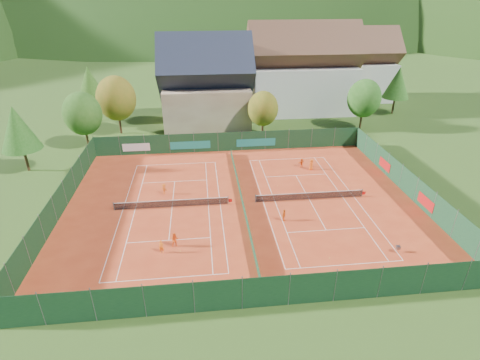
% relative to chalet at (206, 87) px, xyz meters
% --- Properties ---
extents(ground, '(600.00, 600.00, 0.00)m').
position_rel_chalet_xyz_m(ground, '(3.00, -30.00, -6.64)').
color(ground, '#2B4B17').
rests_on(ground, ground).
extents(clay_pad, '(40.00, 32.00, 0.01)m').
position_rel_chalet_xyz_m(clay_pad, '(3.00, -30.00, -6.62)').
color(clay_pad, '#BB3A1B').
rests_on(clay_pad, ground).
extents(court_markings_left, '(11.03, 23.83, 0.00)m').
position_rel_chalet_xyz_m(court_markings_left, '(-5.00, -30.00, -6.61)').
color(court_markings_left, white).
rests_on(court_markings_left, ground).
extents(court_markings_right, '(11.03, 23.83, 0.00)m').
position_rel_chalet_xyz_m(court_markings_right, '(11.00, -30.00, -6.61)').
color(court_markings_right, white).
rests_on(court_markings_right, ground).
extents(tennis_net_left, '(13.30, 0.10, 1.02)m').
position_rel_chalet_xyz_m(tennis_net_left, '(-4.85, -30.00, -6.12)').
color(tennis_net_left, '#59595B').
rests_on(tennis_net_left, ground).
extents(tennis_net_right, '(13.30, 0.10, 1.02)m').
position_rel_chalet_xyz_m(tennis_net_right, '(11.15, -30.00, -6.12)').
color(tennis_net_right, '#59595B').
rests_on(tennis_net_right, ground).
extents(court_divider, '(0.03, 28.80, 1.00)m').
position_rel_chalet_xyz_m(court_divider, '(3.00, -30.00, -6.12)').
color(court_divider, '#143720').
rests_on(court_divider, ground).
extents(fence_north, '(40.00, 0.10, 3.00)m').
position_rel_chalet_xyz_m(fence_north, '(2.54, -14.01, -5.16)').
color(fence_north, '#153C1F').
rests_on(fence_north, ground).
extents(fence_south, '(40.00, 0.04, 3.00)m').
position_rel_chalet_xyz_m(fence_south, '(3.00, -46.00, -5.12)').
color(fence_south, '#12331A').
rests_on(fence_south, ground).
extents(fence_west, '(0.04, 32.00, 3.00)m').
position_rel_chalet_xyz_m(fence_west, '(-17.00, -30.00, -5.12)').
color(fence_west, '#133419').
rests_on(fence_west, ground).
extents(fence_east, '(0.09, 32.00, 3.00)m').
position_rel_chalet_xyz_m(fence_east, '(23.00, -29.95, -5.14)').
color(fence_east, '#153920').
rests_on(fence_east, ground).
extents(chalet, '(16.20, 12.00, 16.00)m').
position_rel_chalet_xyz_m(chalet, '(0.00, 0.00, 0.00)').
color(chalet, beige).
rests_on(chalet, ground).
extents(hotel_block_a, '(21.60, 11.00, 17.25)m').
position_rel_chalet_xyz_m(hotel_block_a, '(19.00, 6.00, 0.76)').
color(hotel_block_a, silver).
rests_on(hotel_block_a, ground).
extents(hotel_block_b, '(17.28, 10.00, 15.50)m').
position_rel_chalet_xyz_m(hotel_block_b, '(33.00, 14.00, -0.01)').
color(hotel_block_b, silver).
rests_on(hotel_block_b, ground).
extents(tree_west_front, '(5.72, 5.72, 8.69)m').
position_rel_chalet_xyz_m(tree_west_front, '(-19.00, -10.00, -1.23)').
color(tree_west_front, '#432F17').
rests_on(tree_west_front, ground).
extents(tree_west_mid, '(6.44, 6.44, 9.78)m').
position_rel_chalet_xyz_m(tree_west_mid, '(-15.00, -4.00, -0.56)').
color(tree_west_mid, '#4A2D1A').
rests_on(tree_west_mid, ground).
extents(tree_west_back, '(5.60, 5.60, 10.00)m').
position_rel_chalet_xyz_m(tree_west_back, '(-21.00, 4.00, 0.11)').
color(tree_west_back, '#442918').
rests_on(tree_west_back, ground).
extents(tree_center, '(5.01, 5.01, 7.60)m').
position_rel_chalet_xyz_m(tree_center, '(9.00, -8.00, -1.91)').
color(tree_center, '#4A2D1A').
rests_on(tree_center, ground).
extents(tree_east_front, '(5.72, 5.72, 8.69)m').
position_rel_chalet_xyz_m(tree_east_front, '(27.00, -6.00, -1.23)').
color(tree_east_front, '#4B311A').
rests_on(tree_east_front, ground).
extents(tree_east_mid, '(5.04, 5.04, 9.00)m').
position_rel_chalet_xyz_m(tree_east_mid, '(37.00, 2.00, -0.56)').
color(tree_east_mid, '#402D17').
rests_on(tree_east_mid, ground).
extents(tree_west_side, '(5.04, 5.04, 9.00)m').
position_rel_chalet_xyz_m(tree_west_side, '(-25.00, -18.00, -0.56)').
color(tree_west_side, '#462C19').
rests_on(tree_west_side, ground).
extents(tree_east_back, '(7.15, 7.15, 10.86)m').
position_rel_chalet_xyz_m(tree_east_back, '(29.00, 10.00, 0.12)').
color(tree_east_back, '#492D1A').
rests_on(tree_east_back, ground).
extents(mountain_backdrop, '(820.00, 530.00, 242.00)m').
position_rel_chalet_xyz_m(mountain_backdrop, '(31.54, 203.48, -46.26)').
color(mountain_backdrop, black).
rests_on(mountain_backdrop, ground).
extents(ball_hopper, '(0.34, 0.34, 0.80)m').
position_rel_chalet_xyz_m(ball_hopper, '(16.51, -40.66, -6.07)').
color(ball_hopper, slate).
rests_on(ball_hopper, ground).
extents(loose_ball_0, '(0.07, 0.07, 0.07)m').
position_rel_chalet_xyz_m(loose_ball_0, '(-3.82, -38.29, -6.59)').
color(loose_ball_0, '#CCD833').
rests_on(loose_ball_0, ground).
extents(loose_ball_1, '(0.07, 0.07, 0.07)m').
position_rel_chalet_xyz_m(loose_ball_1, '(9.88, -40.83, -6.59)').
color(loose_ball_1, '#CCD833').
rests_on(loose_ball_1, ground).
extents(loose_ball_2, '(0.07, 0.07, 0.07)m').
position_rel_chalet_xyz_m(loose_ball_2, '(7.96, -26.30, -6.59)').
color(loose_ball_2, '#CCD833').
rests_on(loose_ball_2, ground).
extents(player_left_near, '(0.50, 0.34, 1.34)m').
position_rel_chalet_xyz_m(player_left_near, '(-5.51, -38.28, -5.95)').
color(player_left_near, orange).
rests_on(player_left_near, ground).
extents(player_left_mid, '(0.84, 0.70, 1.55)m').
position_rel_chalet_xyz_m(player_left_mid, '(-4.28, -37.50, -5.85)').
color(player_left_mid, '#F85816').
rests_on(player_left_mid, ground).
extents(player_left_far, '(1.00, 0.84, 1.34)m').
position_rel_chalet_xyz_m(player_left_far, '(-6.06, -26.77, -5.96)').
color(player_left_far, '#E55914').
rests_on(player_left_far, ground).
extents(player_right_near, '(0.71, 0.86, 1.37)m').
position_rel_chalet_xyz_m(player_right_near, '(7.03, -34.15, -5.94)').
color(player_right_near, '#DC5C13').
rests_on(player_right_near, ground).
extents(player_right_far_a, '(0.91, 0.81, 1.55)m').
position_rel_chalet_xyz_m(player_right_far_a, '(13.48, -22.00, -5.85)').
color(player_right_far_a, orange).
rests_on(player_right_far_a, ground).
extents(player_right_far_b, '(1.22, 0.86, 1.27)m').
position_rel_chalet_xyz_m(player_right_far_b, '(12.40, -20.94, -5.99)').
color(player_right_far_b, '#F95C16').
rests_on(player_right_far_b, ground).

